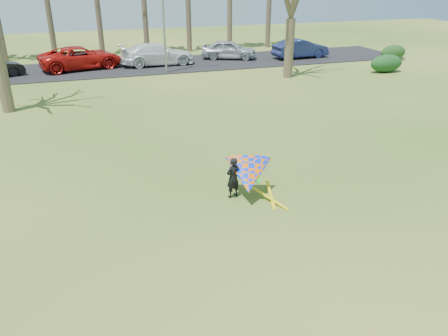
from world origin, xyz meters
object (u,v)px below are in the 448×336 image
object	(u,v)px
car_5	(300,48)
kite_flyer	(247,175)
car_3	(157,54)
car_4	(229,49)
streetlight	(165,10)
car_2	(81,58)

from	to	relation	value
car_5	kite_flyer	world-z (taller)	kite_flyer
car_3	car_5	xyz separation A→B (m)	(12.27, -0.73, -0.05)
car_4	streetlight	bearing A→B (deg)	145.22
car_3	streetlight	bearing A→B (deg)	-176.79
car_2	car_3	world-z (taller)	car_2
car_4	kite_flyer	bearing A→B (deg)	-174.11
streetlight	car_3	distance (m)	4.68
car_2	car_5	distance (m)	18.14
car_3	kite_flyer	xyz separation A→B (m)	(-1.17, -23.26, -0.06)
streetlight	kite_flyer	xyz separation A→B (m)	(-1.43, -20.23, -3.63)
car_3	car_4	xyz separation A→B (m)	(6.28, 0.75, -0.06)
car_3	kite_flyer	bearing A→B (deg)	175.48
car_3	car_2	bearing A→B (deg)	85.80
car_5	car_2	bearing A→B (deg)	82.67
car_5	streetlight	bearing A→B (deg)	96.63
car_2	car_4	world-z (taller)	car_2
car_3	car_5	world-z (taller)	car_3
car_5	car_3	bearing A→B (deg)	82.39
streetlight	car_2	bearing A→B (deg)	151.64
car_4	kite_flyer	world-z (taller)	kite_flyer
car_3	car_4	world-z (taller)	car_3
car_4	kite_flyer	distance (m)	25.14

